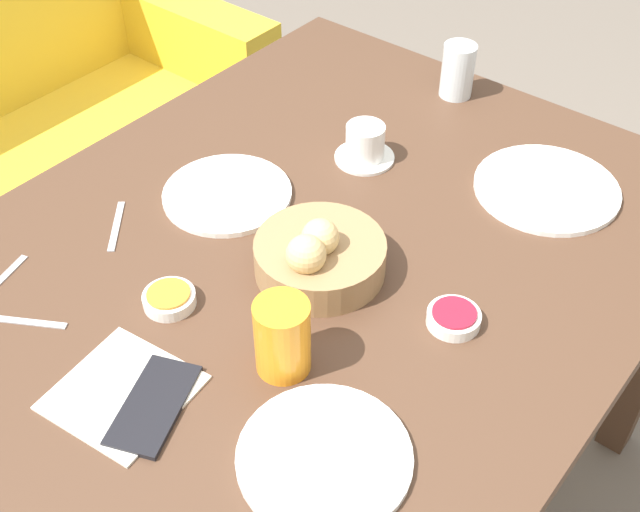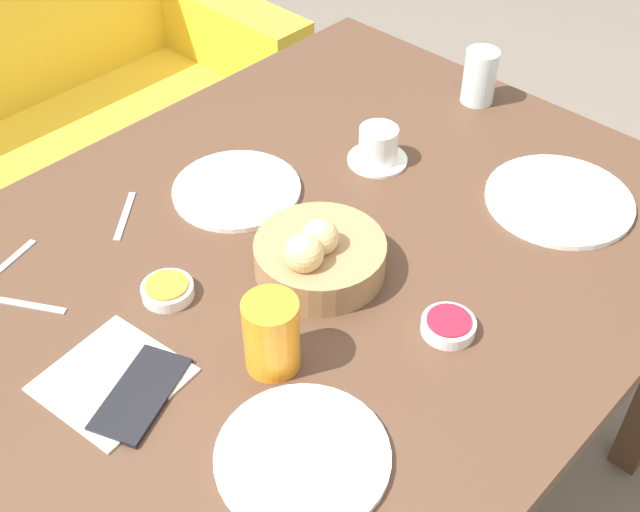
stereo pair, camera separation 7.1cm
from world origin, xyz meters
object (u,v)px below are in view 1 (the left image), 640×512
at_px(plate_near_right, 547,188).
at_px(plate_far_center, 226,195).
at_px(jam_bowl_berry, 454,318).
at_px(fork_silver, 12,320).
at_px(plate_near_left, 324,457).
at_px(water_tumbler, 458,71).
at_px(spoon_coffee, 116,226).
at_px(napkin, 123,392).
at_px(juice_glass, 282,337).
at_px(jam_bowl_honey, 169,299).
at_px(coffee_cup, 365,145).
at_px(cell_phone, 154,405).
at_px(bread_basket, 319,256).

bearing_deg(plate_near_right, plate_far_center, 130.83).
distance_m(jam_bowl_berry, fork_silver, 0.63).
bearing_deg(plate_near_left, water_tumbler, 21.56).
height_order(plate_far_center, spoon_coffee, plate_far_center).
height_order(plate_near_right, jam_bowl_berry, jam_bowl_berry).
height_order(fork_silver, napkin, napkin).
xyz_separation_m(juice_glass, fork_silver, (-0.18, 0.36, -0.06)).
bearing_deg(juice_glass, fork_silver, 117.20).
bearing_deg(jam_bowl_honey, napkin, -154.67).
xyz_separation_m(plate_near_right, water_tumbler, (0.17, 0.29, 0.05)).
bearing_deg(jam_bowl_berry, coffee_cup, 54.28).
bearing_deg(napkin, cell_phone, -77.35).
bearing_deg(water_tumbler, bread_basket, -168.88).
bearing_deg(water_tumbler, plate_near_left, -158.44).
xyz_separation_m(juice_glass, spoon_coffee, (0.05, 0.40, -0.06)).
bearing_deg(jam_bowl_honey, fork_silver, 137.50).
bearing_deg(bread_basket, coffee_cup, 23.48).
xyz_separation_m(water_tumbler, cell_phone, (-0.90, -0.11, -0.05)).
bearing_deg(plate_far_center, fork_silver, 174.14).
distance_m(plate_near_left, jam_bowl_honey, 0.35).
bearing_deg(spoon_coffee, napkin, -129.06).
height_order(coffee_cup, napkin, coffee_cup).
distance_m(spoon_coffee, cell_phone, 0.38).
bearing_deg(plate_far_center, plate_near_left, -123.36).
bearing_deg(water_tumbler, plate_far_center, 166.55).
relative_size(juice_glass, napkin, 0.62).
bearing_deg(spoon_coffee, plate_near_left, -103.59).
relative_size(plate_near_left, plate_near_right, 0.88).
height_order(jam_bowl_berry, cell_phone, jam_bowl_berry).
xyz_separation_m(bread_basket, plate_far_center, (0.04, 0.24, -0.03)).
height_order(water_tumbler, coffee_cup, water_tumbler).
bearing_deg(plate_near_right, fork_silver, 149.00).
xyz_separation_m(plate_near_right, plate_far_center, (-0.36, 0.42, 0.00)).
xyz_separation_m(bread_basket, plate_near_left, (-0.25, -0.21, -0.03)).
distance_m(plate_near_left, plate_far_center, 0.54).
relative_size(jam_bowl_berry, spoon_coffee, 0.78).
xyz_separation_m(plate_far_center, spoon_coffee, (-0.17, 0.09, -0.00)).
height_order(fork_silver, spoon_coffee, same).
height_order(plate_far_center, cell_phone, plate_far_center).
bearing_deg(plate_near_right, bread_basket, 156.38).
xyz_separation_m(coffee_cup, spoon_coffee, (-0.41, 0.20, -0.03)).
bearing_deg(coffee_cup, plate_near_left, -147.88).
relative_size(plate_near_left, spoon_coffee, 2.18).
bearing_deg(plate_far_center, spoon_coffee, 153.01).
bearing_deg(bread_basket, spoon_coffee, 110.91).
height_order(coffee_cup, cell_phone, coffee_cup).
bearing_deg(plate_near_right, jam_bowl_honey, 152.87).
bearing_deg(jam_bowl_berry, juice_glass, 146.75).
distance_m(juice_glass, spoon_coffee, 0.41).
relative_size(bread_basket, plate_near_left, 0.92).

